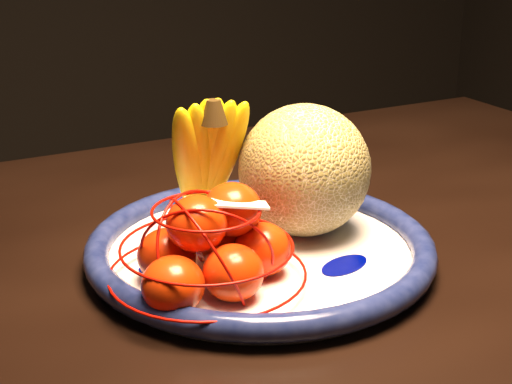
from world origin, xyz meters
name	(u,v)px	position (x,y,z in m)	size (l,w,h in m)	color
dining_table	(174,361)	(-0.07, 0.06, 0.67)	(1.55, 0.99, 0.75)	black
fruit_bowl	(260,249)	(0.03, 0.07, 0.76)	(0.34, 0.34, 0.03)	white
cantaloupe	(304,170)	(0.09, 0.09, 0.83)	(0.13, 0.13, 0.13)	olive
banana_bunch	(205,157)	(0.00, 0.14, 0.84)	(0.11, 0.10, 0.16)	yellow
mandarin_bag	(211,249)	(-0.04, 0.02, 0.80)	(0.21, 0.21, 0.11)	#FF310D
price_tag	(227,203)	(-0.02, 0.02, 0.84)	(0.07, 0.03, 0.00)	white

